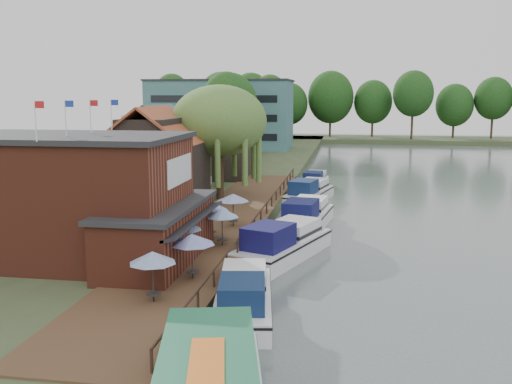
# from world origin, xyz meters

# --- Properties ---
(ground) EXTENTS (260.00, 260.00, 0.00)m
(ground) POSITION_xyz_m (0.00, 0.00, 0.00)
(ground) COLOR #4B5754
(ground) RESTS_ON ground
(land_bank) EXTENTS (50.00, 140.00, 1.00)m
(land_bank) POSITION_xyz_m (-30.00, 35.00, 0.50)
(land_bank) COLOR #384728
(land_bank) RESTS_ON ground
(quay_deck) EXTENTS (6.00, 50.00, 0.10)m
(quay_deck) POSITION_xyz_m (-8.00, 10.00, 1.05)
(quay_deck) COLOR #47301E
(quay_deck) RESTS_ON land_bank
(quay_rail) EXTENTS (0.20, 49.00, 1.00)m
(quay_rail) POSITION_xyz_m (-5.30, 10.50, 1.50)
(quay_rail) COLOR black
(quay_rail) RESTS_ON land_bank
(pub) EXTENTS (20.00, 11.00, 7.30)m
(pub) POSITION_xyz_m (-14.00, -1.00, 4.65)
(pub) COLOR maroon
(pub) RESTS_ON land_bank
(hotel_block) EXTENTS (25.40, 12.40, 12.30)m
(hotel_block) POSITION_xyz_m (-22.00, 70.00, 7.15)
(hotel_block) COLOR #38666B
(hotel_block) RESTS_ON land_bank
(cottage_a) EXTENTS (8.60, 7.60, 8.50)m
(cottage_a) POSITION_xyz_m (-15.00, 14.00, 5.25)
(cottage_a) COLOR black
(cottage_a) RESTS_ON land_bank
(cottage_b) EXTENTS (9.60, 8.60, 8.50)m
(cottage_b) POSITION_xyz_m (-18.00, 24.00, 5.25)
(cottage_b) COLOR beige
(cottage_b) RESTS_ON land_bank
(cottage_c) EXTENTS (7.60, 7.60, 8.50)m
(cottage_c) POSITION_xyz_m (-14.00, 33.00, 5.25)
(cottage_c) COLOR black
(cottage_c) RESTS_ON land_bank
(willow) EXTENTS (8.60, 8.60, 10.43)m
(willow) POSITION_xyz_m (-10.50, 19.00, 6.21)
(willow) COLOR #476B2D
(willow) RESTS_ON land_bank
(umbrella_0) EXTENTS (2.18, 2.18, 2.38)m
(umbrella_0) POSITION_xyz_m (-7.55, -7.43, 2.29)
(umbrella_0) COLOR navy
(umbrella_0) RESTS_ON quay_deck
(umbrella_1) EXTENTS (2.39, 2.39, 2.38)m
(umbrella_1) POSITION_xyz_m (-6.68, -3.93, 2.29)
(umbrella_1) COLOR #1B2697
(umbrella_1) RESTS_ON quay_deck
(umbrella_2) EXTENTS (2.33, 2.33, 2.38)m
(umbrella_2) POSITION_xyz_m (-8.14, -0.89, 2.29)
(umbrella_2) COLOR #1A4393
(umbrella_2) RESTS_ON quay_deck
(umbrella_3) EXTENTS (2.12, 2.12, 2.38)m
(umbrella_3) POSITION_xyz_m (-6.64, 2.82, 2.29)
(umbrella_3) COLOR #1A4691
(umbrella_3) RESTS_ON quay_deck
(umbrella_4) EXTENTS (2.44, 2.44, 2.38)m
(umbrella_4) POSITION_xyz_m (-7.86, 4.79, 2.29)
(umbrella_4) COLOR navy
(umbrella_4) RESTS_ON quay_deck
(umbrella_5) EXTENTS (2.37, 2.37, 2.38)m
(umbrella_5) POSITION_xyz_m (-7.06, 8.26, 2.29)
(umbrella_5) COLOR navy
(umbrella_5) RESTS_ON quay_deck
(cruiser_0) EXTENTS (4.44, 9.75, 2.26)m
(cruiser_0) POSITION_xyz_m (-3.73, -5.46, 1.13)
(cruiser_0) COLOR white
(cruiser_0) RESTS_ON ground
(cruiser_1) EXTENTS (6.78, 11.05, 2.57)m
(cruiser_1) POSITION_xyz_m (-2.96, 4.37, 1.29)
(cruiser_1) COLOR silver
(cruiser_1) RESTS_ON ground
(cruiser_2) EXTENTS (4.65, 10.69, 2.53)m
(cruiser_2) POSITION_xyz_m (-2.17, 13.31, 1.26)
(cruiser_2) COLOR white
(cruiser_2) RESTS_ON ground
(cruiser_3) EXTENTS (5.36, 10.44, 2.42)m
(cruiser_3) POSITION_xyz_m (-2.74, 24.74, 1.21)
(cruiser_3) COLOR silver
(cruiser_3) RESTS_ON ground
(cruiser_4) EXTENTS (3.43, 9.08, 2.12)m
(cruiser_4) POSITION_xyz_m (-2.70, 32.99, 1.06)
(cruiser_4) COLOR silver
(cruiser_4) RESTS_ON ground
(swan) EXTENTS (0.44, 0.44, 0.44)m
(swan) POSITION_xyz_m (-4.50, -11.32, 0.22)
(swan) COLOR white
(swan) RESTS_ON ground
(bank_tree_0) EXTENTS (6.28, 6.28, 12.62)m
(bank_tree_0) POSITION_xyz_m (-15.26, 43.78, 7.31)
(bank_tree_0) COLOR #143811
(bank_tree_0) RESTS_ON land_bank
(bank_tree_1) EXTENTS (7.75, 7.75, 12.70)m
(bank_tree_1) POSITION_xyz_m (-15.85, 49.09, 7.35)
(bank_tree_1) COLOR #143811
(bank_tree_1) RESTS_ON land_bank
(bank_tree_2) EXTENTS (7.20, 7.20, 12.69)m
(bank_tree_2) POSITION_xyz_m (-18.83, 59.04, 7.35)
(bank_tree_2) COLOR #143811
(bank_tree_2) RESTS_ON land_bank
(bank_tree_3) EXTENTS (6.47, 6.47, 12.59)m
(bank_tree_3) POSITION_xyz_m (-16.78, 77.59, 7.29)
(bank_tree_3) COLOR #143811
(bank_tree_3) RESTS_ON land_bank
(bank_tree_4) EXTENTS (7.61, 7.61, 12.94)m
(bank_tree_4) POSITION_xyz_m (-18.62, 84.42, 7.47)
(bank_tree_4) COLOR #143811
(bank_tree_4) RESTS_ON land_bank
(bank_tree_5) EXTENTS (7.65, 7.65, 14.07)m
(bank_tree_5) POSITION_xyz_m (-16.58, 94.72, 8.03)
(bank_tree_5) COLOR #143811
(bank_tree_5) RESTS_ON land_bank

